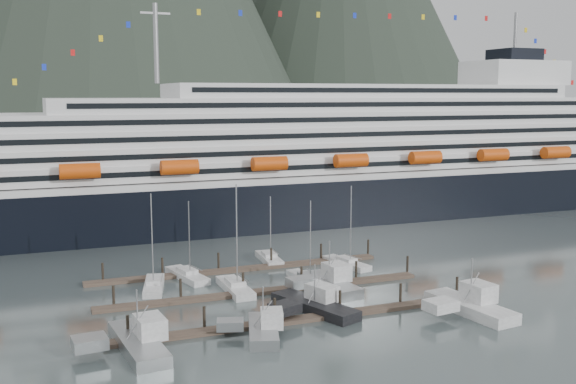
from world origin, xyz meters
The scene contains 16 objects.
ground centered at (0.00, 0.00, 0.00)m, with size 1600.00×1600.00×0.00m, color #465252.
cruise_ship centered at (30.03, 54.94, 12.04)m, with size 210.00×30.40×50.30m.
dock_near centered at (-4.93, -9.95, 0.31)m, with size 48.18×2.28×3.20m.
dock_mid centered at (-4.93, 3.05, 0.31)m, with size 48.18×2.28×3.20m.
dock_far centered at (-4.93, 16.05, 0.31)m, with size 48.18×2.28×3.20m.
sailboat_b centered at (-19.48, 10.80, 0.43)m, with size 4.87×10.48×14.66m.
sailboat_c centered at (-8.79, 5.39, 0.45)m, with size 2.94×10.65×16.21m.
sailboat_d centered at (2.82, 6.24, 0.40)m, with size 3.33×9.68×12.88m.
sailboat_e centered at (-13.73, 14.43, 0.42)m, with size 4.95×10.88×12.71m.
sailboat_f centered at (1.68, 19.99, 0.41)m, with size 3.42×9.41×11.75m.
sailboat_g centered at (12.50, 12.44, 0.41)m, with size 4.68×10.31×13.90m.
trawler_a centered at (-25.51, -12.20, 0.95)m, with size 10.17×14.05×7.59m.
trawler_b centered at (-11.14, -13.13, 0.85)m, with size 8.58×10.63×6.54m.
trawler_c centered at (-1.91, -7.10, 0.89)m, with size 10.87×13.95×6.92m.
trawler_d centered at (16.64, -15.02, 0.99)m, with size 10.27×13.81×8.02m.
trawler_e centered at (3.91, 0.97, 0.99)m, with size 9.63×12.63×8.02m.
Camera 1 is at (-35.93, -84.69, 28.06)m, focal length 42.00 mm.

